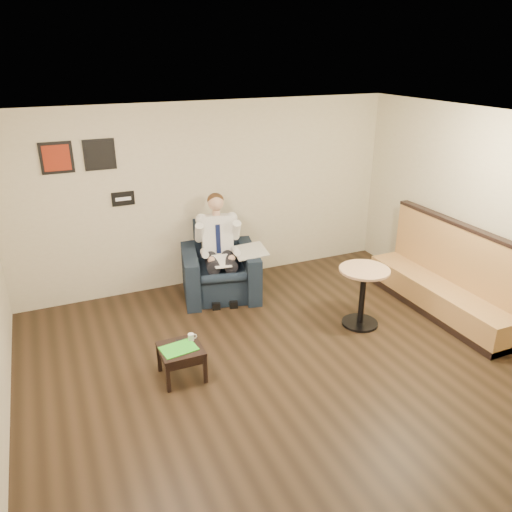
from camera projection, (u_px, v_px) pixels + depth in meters
name	position (u px, v px, depth m)	size (l,w,h in m)	color
ground	(300.00, 381.00, 5.65)	(6.00, 6.00, 0.00)	black
wall_back	(209.00, 195.00, 7.65)	(6.00, 0.02, 2.80)	beige
ceiling	(310.00, 129.00, 4.58)	(6.00, 6.00, 0.02)	white
seating_sign	(123.00, 199.00, 7.11)	(0.32, 0.02, 0.20)	black
art_print_left	(57.00, 158.00, 6.56)	(0.42, 0.03, 0.42)	maroon
art_print_right	(100.00, 155.00, 6.77)	(0.42, 0.03, 0.42)	black
armchair	(220.00, 262.00, 7.46)	(1.09, 1.09, 1.06)	black
seated_man	(220.00, 253.00, 7.26)	(0.69, 1.03, 1.45)	silver
lap_papers	(222.00, 261.00, 7.19)	(0.24, 0.34, 0.01)	white
newspaper	(250.00, 251.00, 7.36)	(0.46, 0.57, 0.01)	silver
side_table	(182.00, 362.00, 5.65)	(0.47, 0.47, 0.39)	black
green_folder	(179.00, 349.00, 5.55)	(0.39, 0.27, 0.01)	green
coffee_mug	(191.00, 337.00, 5.71)	(0.07, 0.07, 0.08)	white
smartphone	(181.00, 340.00, 5.71)	(0.12, 0.06, 0.01)	black
banquette	(443.00, 271.00, 6.92)	(0.59, 2.47, 1.26)	#AE7C43
cafe_table	(362.00, 297.00, 6.66)	(0.67, 0.67, 0.83)	tan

